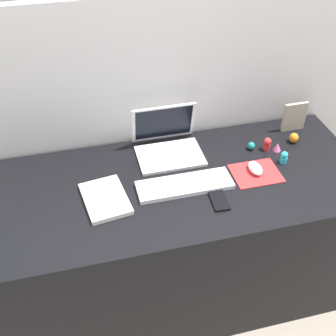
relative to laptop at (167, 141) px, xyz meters
The scene contains 15 objects.
ground_plane 0.83m from the laptop, 111.17° to the right, with size 6.00×6.00×0.00m, color gray.
back_wall 0.20m from the laptop, 120.38° to the left, with size 3.05×0.05×1.42m, color silver.
desk 0.49m from the laptop, 111.17° to the right, with size 1.85×0.70×0.74m, color black.
laptop is the anchor object (origin of this frame).
keyboard 0.27m from the laptop, 87.86° to the right, with size 0.41×0.13×0.02m, color white.
mousepad 0.43m from the laptop, 37.71° to the right, with size 0.21×0.17×0.00m, color red.
mouse 0.42m from the laptop, 36.30° to the right, with size 0.06×0.10×0.03m, color white.
cell_phone 0.41m from the laptop, 72.34° to the right, with size 0.06×0.13×0.01m, color black.
notebook_pad 0.43m from the laptop, 140.50° to the right, with size 0.17×0.24×0.02m, color silver.
picture_frame 0.65m from the laptop, ahead, with size 0.12×0.02×0.15m, color #B2A58C.
toy_figurine_pink 0.52m from the laptop, 14.15° to the right, with size 0.04×0.04×0.04m, color pink.
toy_figurine_red 0.47m from the laptop, 13.39° to the right, with size 0.04×0.04×0.07m.
toy_figurine_cyan 0.54m from the laptop, 23.96° to the right, with size 0.03×0.03×0.06m.
toy_figurine_orange 0.62m from the laptop, ahead, with size 0.04×0.04×0.05m, color orange.
toy_figurine_teal 0.40m from the laptop, 12.82° to the right, with size 0.03×0.03×0.04m, color teal.
Camera 1 is at (-0.30, -1.35, 1.98)m, focal length 46.10 mm.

